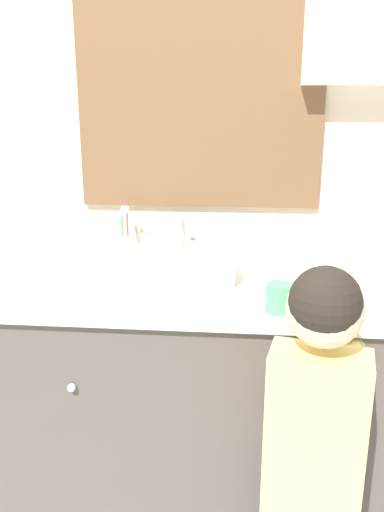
{
  "coord_description": "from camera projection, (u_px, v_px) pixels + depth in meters",
  "views": [
    {
      "loc": [
        0.12,
        -1.17,
        1.29
      ],
      "look_at": [
        -0.01,
        0.26,
        0.89
      ],
      "focal_mm": 35.0,
      "sensor_mm": 36.0,
      "label": 1
    }
  ],
  "objects": [
    {
      "name": "drinking_cup",
      "position": [
        280.0,
        298.0,
        1.32
      ],
      "size": [
        0.08,
        0.08,
        0.08
      ],
      "primitive_type": "cylinder",
      "color": "#4CC670",
      "rests_on": "vanity_counter"
    },
    {
      "name": "vanity_counter",
      "position": [
        197.0,
        393.0,
        1.67
      ],
      "size": [
        1.45,
        0.59,
        0.79
      ],
      "color": "#4C4742",
      "rests_on": "ground_plane"
    },
    {
      "name": "sink_basin",
      "position": [
        175.0,
        268.0,
        1.55
      ],
      "size": [
        0.38,
        0.44,
        0.18
      ],
      "color": "white",
      "rests_on": "vanity_counter"
    },
    {
      "name": "child_figure",
      "position": [
        316.0,
        436.0,
        1.15
      ],
      "size": [
        0.3,
        0.46,
        0.99
      ],
      "color": "slate",
      "rests_on": "ground_plane"
    },
    {
      "name": "toothbrush_holder",
      "position": [
        125.0,
        247.0,
        1.77
      ],
      "size": [
        0.06,
        0.06,
        0.2
      ],
      "color": "silver",
      "rests_on": "vanity_counter"
    },
    {
      "name": "soap_dispenser",
      "position": [
        149.0,
        248.0,
        1.76
      ],
      "size": [
        0.06,
        0.06,
        0.14
      ],
      "color": "white",
      "rests_on": "vanity_counter"
    },
    {
      "name": "wall_back",
      "position": [
        214.0,
        118.0,
        1.73
      ],
      "size": [
        3.2,
        0.18,
        2.5
      ],
      "color": "beige",
      "rests_on": "ground_plane"
    }
  ]
}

